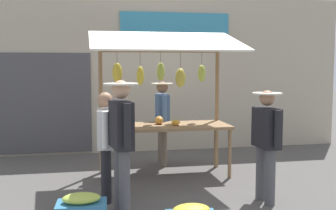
% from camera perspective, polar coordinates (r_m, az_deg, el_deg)
% --- Properties ---
extents(ground_plane, '(40.00, 40.00, 0.00)m').
position_cam_1_polar(ground_plane, '(7.37, -0.46, -9.50)').
color(ground_plane, '#514F4C').
extents(street_backdrop, '(9.00, 0.30, 3.40)m').
position_cam_1_polar(street_backdrop, '(9.28, -3.22, 4.22)').
color(street_backdrop, '#B2A893').
rests_on(street_backdrop, ground).
extents(market_stall, '(2.50, 1.46, 2.50)m').
position_cam_1_polar(market_stall, '(7.16, -0.48, 2.68)').
color(market_stall, olive).
rests_on(market_stall, ground).
extents(vendor_with_sunhat, '(0.41, 0.69, 1.59)m').
position_cam_1_polar(vendor_with_sunhat, '(7.93, -0.78, -1.53)').
color(vendor_with_sunhat, '#726656').
rests_on(vendor_with_sunhat, ground).
extents(shopper_with_shopping_bag, '(0.25, 0.67, 1.53)m').
position_cam_1_polar(shopper_with_shopping_bag, '(5.93, -8.45, -4.63)').
color(shopper_with_shopping_bag, '#232328').
rests_on(shopper_with_shopping_bag, ground).
extents(shopper_in_striped_shirt, '(0.40, 0.67, 1.56)m').
position_cam_1_polar(shopper_in_striped_shirt, '(5.94, 13.20, -4.31)').
color(shopper_in_striped_shirt, '#4C4C51').
rests_on(shopper_in_striped_shirt, ground).
extents(shopper_in_grey_tee, '(0.44, 0.72, 1.71)m').
position_cam_1_polar(shopper_in_grey_tee, '(5.38, -6.36, -4.02)').
color(shopper_in_grey_tee, '#4C4C51').
rests_on(shopper_in_grey_tee, ground).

